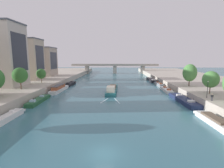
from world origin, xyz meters
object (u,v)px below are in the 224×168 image
tree_left_past_mid (41,74)px  bridge_far (115,67)px  moored_boat_left_far (6,118)px  tree_right_third (211,79)px  person_on_quay (212,97)px  moored_boat_right_second (152,80)px  tree_left_end_of_row (20,75)px  moored_boat_left_lone (39,100)px  lamppost_right_bank (207,89)px  moored_boat_left_gap_after (59,89)px  barge_midriver (112,89)px  moored_boat_right_far (221,123)px  moored_boat_left_second (70,84)px  moored_boat_right_lone (183,100)px  moored_boat_right_near (159,84)px  tree_right_end_of_row (190,73)px  moored_boat_right_upstream (166,90)px

tree_left_past_mid → bridge_far: (27.98, 68.77, -1.23)m
moored_boat_left_far → tree_right_third: size_ratio=1.74×
tree_left_past_mid → person_on_quay: bearing=-27.8°
moored_boat_left_far → moored_boat_right_second: (40.28, 58.59, 0.01)m
tree_right_third → moored_boat_left_far: bearing=-162.4°
tree_left_end_of_row → tree_right_third: 55.42m
moored_boat_left_lone → lamppost_right_bank: lamppost_right_bank is taller
moored_boat_left_gap_after → lamppost_right_bank: lamppost_right_bank is taller
barge_midriver → tree_left_past_mid: (-27.85, 4.26, 5.21)m
lamppost_right_bank → moored_boat_right_far: bearing=-107.4°
tree_left_end_of_row → lamppost_right_bank: 52.86m
moored_boat_left_second → moored_boat_right_lone: 48.88m
bridge_far → moored_boat_left_gap_after: bearing=-105.1°
moored_boat_left_lone → moored_boat_left_second: 29.86m
barge_midriver → moored_boat_right_second: barge_midriver is taller
moored_boat_right_far → moored_boat_right_second: (0.46, 60.81, -0.27)m
moored_boat_left_far → moored_boat_left_lone: moored_boat_left_far is taller
moored_boat_right_second → moored_boat_right_near: bearing=-90.9°
tree_right_third → tree_right_end_of_row: bearing=91.7°
lamppost_right_bank → person_on_quay: (-0.50, -3.11, -1.34)m
moored_boat_right_second → tree_right_end_of_row: bearing=-78.6°
moored_boat_left_far → moored_boat_right_upstream: moored_boat_left_far is taller
moored_boat_right_lone → moored_boat_right_second: (0.04, 43.18, 0.01)m
tree_right_end_of_row → moored_boat_right_lone: bearing=-117.9°
moored_boat_right_lone → moored_boat_right_near: 27.40m
moored_boat_left_second → moored_boat_left_lone: bearing=-91.4°
moored_boat_left_gap_after → tree_right_end_of_row: (46.28, -2.20, 6.14)m
barge_midriver → tree_left_end_of_row: (-28.07, -9.72, 6.04)m
moored_boat_left_gap_after → moored_boat_right_near: (39.73, 13.26, -0.34)m
moored_boat_left_far → tree_right_end_of_row: tree_right_end_of_row is taller
moored_boat_left_lone → moored_boat_right_near: moored_boat_right_near is taller
moored_boat_right_lone → bridge_far: bearing=103.1°
barge_midriver → moored_boat_right_lone: barge_midriver is taller
bridge_far → moored_boat_left_lone: bearing=-102.8°
moored_boat_right_far → moored_boat_left_second: bearing=130.4°
moored_boat_right_upstream → tree_right_end_of_row: bearing=-27.9°
moored_boat_left_far → moored_boat_right_second: size_ratio=0.65×
tree_left_past_mid → lamppost_right_bank: bearing=-24.8°
moored_boat_right_far → person_on_quay: (3.32, 9.11, 2.63)m
tree_left_past_mid → person_on_quay: 57.89m
moored_boat_right_second → moored_boat_left_second: bearing=-159.7°
tree_left_past_mid → lamppost_right_bank: 56.92m
barge_midriver → moored_boat_left_far: (-19.82, -29.57, -0.29)m
moored_boat_right_second → lamppost_right_bank: 48.89m
tree_left_end_of_row → moored_boat_right_far: bearing=-24.7°
tree_right_third → person_on_quay: 9.34m
moored_boat_right_near → moored_boat_right_second: bearing=89.1°
moored_boat_right_lone → moored_boat_right_upstream: (-0.29, 15.44, -0.04)m
moored_boat_right_far → tree_left_end_of_row: (-48.07, 22.07, 6.05)m
moored_boat_left_lone → lamppost_right_bank: 44.23m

